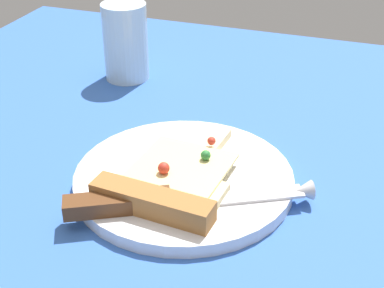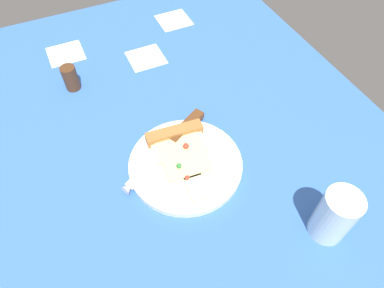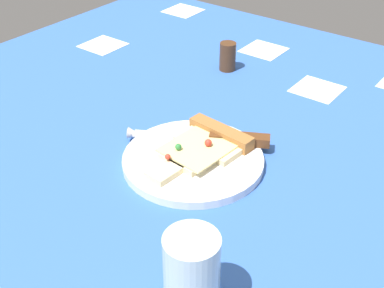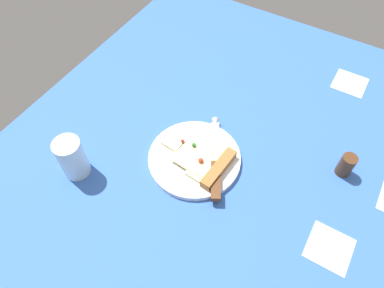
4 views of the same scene
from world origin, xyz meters
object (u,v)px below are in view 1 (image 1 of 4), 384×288
Objects in this scene: plate at (184,179)px; knife at (166,200)px; pizza_slice at (173,180)px; drinking_glass at (126,42)px.

plate is 1.03× the size of knife.
drinking_glass is at bearing 128.41° from pizza_slice.
pizza_slice is (2.61, -0.22, 1.48)cm from plate.
plate is at bearing 36.72° from drinking_glass.
knife is at bearing 31.31° from drinking_glass.
knife reaches higher than plate.
plate is 3.01cm from pizza_slice.
pizza_slice is 30.57cm from drinking_glass.
plate is at bearing 154.56° from knife.
pizza_slice is at bearing -4.84° from plate.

